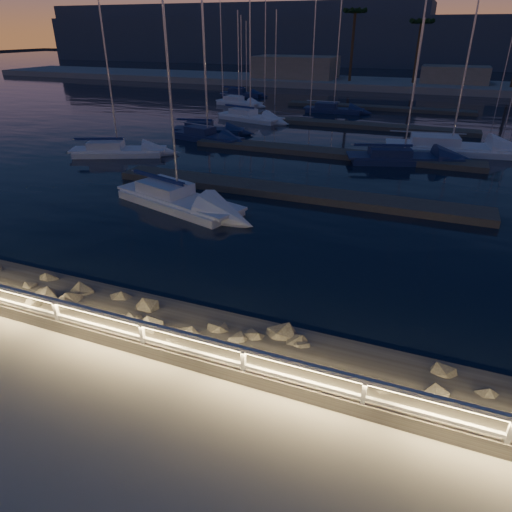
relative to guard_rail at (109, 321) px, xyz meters
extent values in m
plane|color=gray|center=(0.07, 0.00, -0.77)|extent=(400.00, 400.00, 0.00)
cube|color=gray|center=(0.07, -2.50, -0.87)|extent=(240.00, 5.00, 0.20)
cube|color=slate|center=(0.07, 1.50, -1.07)|extent=(240.00, 3.45, 1.29)
plane|color=black|center=(0.07, 80.00, -1.37)|extent=(320.00, 320.00, 0.00)
plane|color=black|center=(0.07, 0.00, -1.97)|extent=(400.00, 400.00, 0.00)
cube|color=silver|center=(-1.93, 0.00, -0.27)|extent=(0.11, 0.11, 1.00)
cube|color=silver|center=(1.07, 0.00, -0.27)|extent=(0.11, 0.11, 1.00)
cube|color=silver|center=(4.07, 0.00, -0.27)|extent=(0.11, 0.11, 1.00)
cube|color=silver|center=(7.07, 0.00, -0.27)|extent=(0.11, 0.11, 1.00)
cube|color=silver|center=(10.07, 0.00, -0.27)|extent=(0.11, 0.11, 1.00)
cube|color=silver|center=(0.07, 0.00, 0.23)|extent=(44.00, 0.12, 0.12)
cube|color=silver|center=(0.07, 0.00, -0.27)|extent=(44.00, 0.09, 0.09)
cube|color=#E7C068|center=(0.07, -0.02, 0.15)|extent=(44.00, 0.04, 0.03)
sphere|color=slate|center=(3.20, 1.44, -0.98)|extent=(0.81, 0.81, 0.81)
sphere|color=slate|center=(3.49, 1.03, -0.89)|extent=(0.89, 0.89, 0.89)
cube|color=#615A50|center=(0.07, 16.00, -1.17)|extent=(22.00, 2.00, 0.40)
cube|color=#615A50|center=(0.07, 26.00, -1.17)|extent=(22.00, 2.00, 0.40)
cube|color=#615A50|center=(0.07, 38.00, -1.17)|extent=(22.00, 2.00, 0.40)
cube|color=#615A50|center=(0.07, 50.00, -1.17)|extent=(22.00, 2.00, 0.40)
cube|color=gray|center=(0.07, 74.00, -0.97)|extent=(160.00, 14.00, 1.20)
cube|color=gray|center=(-17.93, 74.00, 1.03)|extent=(14.00, 8.00, 4.00)
cube|color=gray|center=(8.07, 75.00, 0.53)|extent=(10.00, 6.00, 3.00)
cylinder|color=#4E3D24|center=(-7.93, 72.00, 4.88)|extent=(0.44, 0.44, 10.50)
cylinder|color=#4E3D24|center=(2.07, 73.00, 4.13)|extent=(0.44, 0.44, 9.00)
cube|color=#364354|center=(0.07, 130.00, 3.23)|extent=(220.00, 30.00, 14.00)
cube|color=#364354|center=(-59.93, 140.00, 5.23)|extent=(120.00, 25.00, 18.00)
cube|color=navy|center=(-10.96, 27.05, -1.22)|extent=(6.49, 3.44, 0.52)
cube|color=navy|center=(-10.96, 27.05, -0.89)|extent=(6.92, 3.26, 0.14)
cube|color=navy|center=(-11.80, 27.25, -0.56)|extent=(2.70, 2.06, 0.62)
cylinder|color=silver|center=(-10.96, 27.05, 4.57)|extent=(0.11, 0.11, 10.73)
cylinder|color=silver|center=(-12.21, 27.35, -0.08)|extent=(3.78, 0.97, 0.08)
cube|color=white|center=(-4.97, 12.00, -1.22)|extent=(7.81, 4.52, 0.53)
cube|color=white|center=(-4.97, 12.00, -0.88)|extent=(8.29, 4.34, 0.15)
cube|color=white|center=(-5.95, 12.30, -0.54)|extent=(3.30, 2.61, 0.63)
cylinder|color=silver|center=(-4.97, 12.00, 5.64)|extent=(0.12, 0.12, 12.86)
cylinder|color=silver|center=(-6.44, 12.45, -0.06)|extent=(4.45, 1.42, 0.08)
cube|color=navy|center=(-12.23, 29.61, -1.22)|extent=(6.29, 3.32, 0.51)
cube|color=navy|center=(-12.23, 29.61, -0.90)|extent=(6.71, 3.14, 0.14)
cube|color=navy|center=(-13.05, 29.42, -0.58)|extent=(2.61, 1.99, 0.60)
cylinder|color=silver|center=(-12.23, 29.61, 4.40)|extent=(0.11, 0.11, 10.41)
cylinder|color=silver|center=(-13.45, 29.33, -0.11)|extent=(3.67, 0.93, 0.07)
cube|color=white|center=(-14.96, 20.02, -1.22)|extent=(6.86, 4.67, 0.51)
cube|color=white|center=(-14.96, 20.02, -0.90)|extent=(7.22, 4.60, 0.14)
cube|color=white|center=(-15.79, 19.65, -0.58)|extent=(2.99, 2.54, 0.60)
cylinder|color=silver|center=(-14.96, 20.02, 4.87)|extent=(0.11, 0.11, 11.35)
cylinder|color=silver|center=(-16.20, 19.46, -0.11)|extent=(3.76, 1.75, 0.07)
cube|color=navy|center=(5.44, 25.98, -1.22)|extent=(7.79, 4.60, 0.50)
cube|color=navy|center=(5.44, 25.98, -0.91)|extent=(8.27, 4.43, 0.14)
cube|color=navy|center=(4.46, 25.67, -0.59)|extent=(3.30, 2.63, 0.59)
cylinder|color=silver|center=(5.44, 25.98, 5.60)|extent=(0.11, 0.11, 12.83)
cylinder|color=silver|center=(3.97, 25.51, -0.14)|extent=(4.42, 1.47, 0.07)
cube|color=white|center=(-16.72, 46.77, -1.22)|extent=(6.10, 3.14, 0.49)
cube|color=white|center=(-16.72, 46.77, -0.91)|extent=(6.51, 2.96, 0.13)
cube|color=white|center=(-17.51, 46.94, -0.60)|extent=(2.52, 1.91, 0.58)
cylinder|color=silver|center=(-16.72, 46.77, 4.23)|extent=(0.11, 0.11, 10.11)
cylinder|color=silver|center=(-17.91, 47.03, -0.15)|extent=(3.57, 0.85, 0.07)
cube|color=white|center=(-11.29, 37.40, -1.22)|extent=(7.26, 3.99, 0.54)
cube|color=white|center=(-11.29, 37.40, -0.88)|extent=(7.73, 3.80, 0.15)
cube|color=white|center=(-12.21, 37.65, -0.54)|extent=(3.04, 2.35, 0.64)
cylinder|color=silver|center=(-11.29, 37.40, 5.21)|extent=(0.12, 0.12, 11.99)
cylinder|color=silver|center=(-12.68, 37.77, -0.05)|extent=(4.19, 1.18, 0.08)
cube|color=white|center=(8.55, 30.40, -1.22)|extent=(9.42, 4.34, 0.61)
cube|color=white|center=(8.55, 30.40, -0.84)|extent=(10.10, 4.00, 0.17)
cube|color=white|center=(7.31, 30.21, -0.45)|extent=(3.83, 2.77, 0.72)
cylinder|color=silver|center=(8.55, 30.40, 7.15)|extent=(0.13, 0.13, 15.75)
cylinder|color=silver|center=(6.68, 30.12, 0.10)|extent=(5.62, 0.93, 0.09)
cube|color=navy|center=(-19.93, 55.00, -1.22)|extent=(5.73, 2.12, 0.48)
cube|color=navy|center=(-19.93, 55.00, -0.92)|extent=(6.19, 1.86, 0.13)
cube|color=navy|center=(-20.72, 54.97, -0.61)|extent=(2.26, 1.50, 0.57)
cylinder|color=silver|center=(-19.93, 55.00, 4.08)|extent=(0.10, 0.10, 9.82)
cylinder|color=silver|center=(-21.11, 54.95, -0.18)|extent=(3.53, 0.22, 0.07)
cube|color=navy|center=(-4.35, 45.80, -1.22)|extent=(6.32, 2.33, 0.49)
cube|color=navy|center=(-4.35, 45.80, -0.91)|extent=(6.83, 2.04, 0.13)
cube|color=navy|center=(-5.21, 45.76, -0.60)|extent=(2.49, 1.66, 0.58)
cylinder|color=silver|center=(-4.35, 45.80, 4.60)|extent=(0.11, 0.11, 10.85)
cylinder|color=silver|center=(-5.65, 45.74, -0.16)|extent=(3.90, 0.23, 0.07)
camera|label=1|loc=(7.74, -8.26, 7.30)|focal=32.00mm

